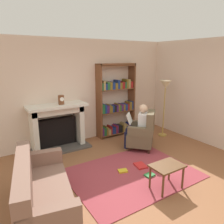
% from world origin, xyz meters
% --- Properties ---
extents(ground, '(14.00, 14.00, 0.00)m').
position_xyz_m(ground, '(0.00, 0.00, 0.00)').
color(ground, brown).
extents(back_wall, '(5.60, 0.10, 2.70)m').
position_xyz_m(back_wall, '(0.00, 2.55, 1.35)').
color(back_wall, beige).
rests_on(back_wall, ground).
extents(side_wall_right, '(0.10, 5.20, 2.70)m').
position_xyz_m(side_wall_right, '(2.65, 1.25, 1.35)').
color(side_wall_right, beige).
rests_on(side_wall_right, ground).
extents(area_rug, '(2.40, 1.80, 0.01)m').
position_xyz_m(area_rug, '(0.00, 0.30, 0.01)').
color(area_rug, '#973740').
rests_on(area_rug, ground).
extents(fireplace, '(1.46, 0.64, 1.13)m').
position_xyz_m(fireplace, '(-0.81, 2.30, 0.60)').
color(fireplace, '#4C4742').
rests_on(fireplace, ground).
extents(mantel_clock, '(0.14, 0.14, 0.22)m').
position_xyz_m(mantel_clock, '(-0.71, 2.20, 1.24)').
color(mantel_clock, brown).
rests_on(mantel_clock, fireplace).
extents(bookshelf, '(1.15, 0.32, 2.07)m').
position_xyz_m(bookshelf, '(0.95, 2.33, 0.96)').
color(bookshelf, brown).
rests_on(bookshelf, ground).
extents(armchair_reading, '(0.89, 0.89, 0.97)m').
position_xyz_m(armchair_reading, '(0.95, 1.11, 0.42)').
color(armchair_reading, '#331E14').
rests_on(armchair_reading, ground).
extents(seated_reader, '(0.58, 0.58, 1.14)m').
position_xyz_m(seated_reader, '(0.87, 1.20, 0.62)').
color(seated_reader, white).
rests_on(seated_reader, ground).
extents(sofa_floral, '(1.04, 1.81, 0.85)m').
position_xyz_m(sofa_floral, '(-1.78, 0.12, 0.32)').
color(sofa_floral, '#846051').
rests_on(sofa_floral, ground).
extents(side_table, '(0.56, 0.39, 0.45)m').
position_xyz_m(side_table, '(0.20, -0.41, 0.38)').
color(side_table, brown).
rests_on(side_table, ground).
extents(scattered_books, '(0.67, 0.62, 0.03)m').
position_xyz_m(scattered_books, '(0.19, 0.33, 0.03)').
color(scattered_books, '#267233').
rests_on(scattered_books, area_rug).
extents(floor_lamp, '(0.32, 0.32, 1.61)m').
position_xyz_m(floor_lamp, '(2.07, 1.54, 1.36)').
color(floor_lamp, '#B7933F').
rests_on(floor_lamp, ground).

